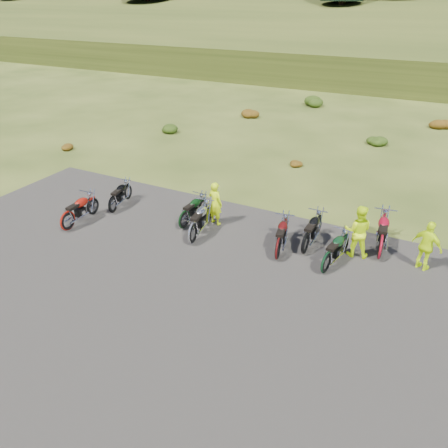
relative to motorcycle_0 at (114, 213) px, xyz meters
The scene contains 22 objects.
ground 5.01m from the motorcycle_0, 13.10° to the right, with size 300.00×300.00×0.00m, color #2E3E14.
gravel_pad 5.80m from the motorcycle_0, 32.71° to the right, with size 20.00×12.00×0.04m, color black.
hill_slope 49.11m from the motorcycle_0, 84.29° to the left, with size 300.00×46.00×3.00m, color #313E14, non-canonical shape.
hill_plateau 108.97m from the motorcycle_0, 87.43° to the left, with size 300.00×90.00×9.17m, color #313E14.
shrub_0 8.62m from the motorcycle_0, 145.65° to the left, with size 0.77×0.77×0.45m, color #622F0C.
shrub_1 11.01m from the motorcycle_0, 112.53° to the left, with size 1.03×1.03×0.61m, color #1F360D.
shrub_2 15.52m from the motorcycle_0, 94.86° to the left, with size 1.30×1.30×0.77m, color #622F0C.
shrub_3 20.83m from the motorcycle_0, 85.64° to the left, with size 1.56×1.56×0.92m, color #1F360D.
shrub_4 9.23m from the motorcycle_0, 60.92° to the left, with size 0.77×0.77×0.45m, color #622F0C.
shrub_5 15.27m from the motorcycle_0, 61.08° to the left, with size 1.03×1.03×0.61m, color #1F360D.
shrub_6 21.31m from the motorcycle_0, 61.14° to the left, with size 1.30×1.30×0.77m, color #622F0C.
motorcycle_0 is the anchor object (origin of this frame).
motorcycle_1 1.90m from the motorcycle_0, 104.98° to the right, with size 2.02×0.67×1.06m, color maroon, non-canonical shape.
motorcycle_2 3.09m from the motorcycle_0, ahead, with size 1.88×0.63×0.98m, color black, non-canonical shape.
motorcycle_3 3.95m from the motorcycle_0, ahead, with size 2.14×0.71×1.12m, color #9F9FA3, non-canonical shape.
motorcycle_4 6.80m from the motorcycle_0, ahead, with size 2.02×0.67×1.06m, color #410A0A, non-canonical shape.
motorcycle_5 7.47m from the motorcycle_0, ahead, with size 2.05×0.68×1.07m, color black, non-canonical shape.
motorcycle_6 9.74m from the motorcycle_0, ahead, with size 2.25×0.75×1.18m, color maroon, non-canonical shape.
motorcycle_7 8.36m from the motorcycle_0, ahead, with size 1.95×0.65×1.02m, color black, non-canonical shape.
person_middle 4.11m from the motorcycle_0, 14.34° to the left, with size 0.58×0.38×1.60m, color #C5E70C.
person_right_a 9.03m from the motorcycle_0, ahead, with size 0.84×0.66×1.73m, color #C5E70C.
person_right_b 11.03m from the motorcycle_0, ahead, with size 0.94×0.39×1.60m, color #C5E70C.
Camera 1 is at (5.79, -10.29, 7.51)m, focal length 35.00 mm.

